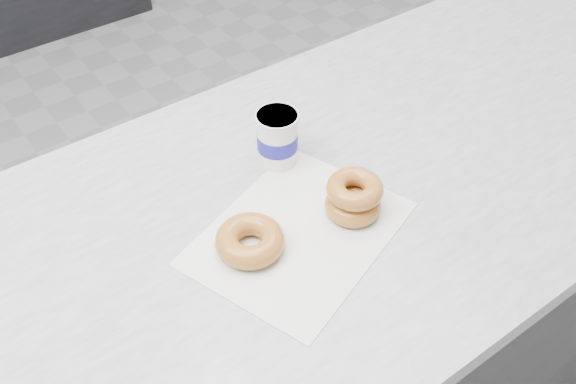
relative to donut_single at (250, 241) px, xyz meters
The scene contains 5 objects.
ground 1.16m from the donut_single, 114.53° to the left, with size 5.00×5.00×0.00m, color gray.
wax_paper 0.09m from the donut_single, 11.79° to the right, with size 0.34×0.26×0.00m, color silver.
donut_single is the anchor object (origin of this frame).
donut_stack 0.19m from the donut_single, ahead, with size 0.12×0.12×0.07m.
coffee_cup 0.22m from the donut_single, 43.40° to the left, with size 0.09×0.09×0.10m.
Camera 1 is at (-0.05, -1.21, 1.67)m, focal length 40.00 mm.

